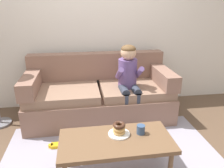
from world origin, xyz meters
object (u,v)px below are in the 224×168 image
at_px(donut, 119,132).
at_px(coffee_table, 116,143).
at_px(toy_controller, 58,146).
at_px(person_child, 129,77).
at_px(couch, 99,95).
at_px(mug, 141,129).

bearing_deg(donut, coffee_table, -119.47).
height_order(coffee_table, toy_controller, coffee_table).
distance_m(person_child, toy_controller, 1.27).
xyz_separation_m(coffee_table, person_child, (0.36, 1.08, 0.29)).
xyz_separation_m(coffee_table, donut, (0.04, 0.07, 0.08)).
xyz_separation_m(couch, donut, (0.07, -1.21, 0.13)).
distance_m(coffee_table, toy_controller, 0.90).
bearing_deg(mug, person_child, 83.89).
bearing_deg(donut, couch, 93.41).
bearing_deg(couch, coffee_table, -88.63).
height_order(person_child, toy_controller, person_child).
bearing_deg(person_child, toy_controller, -151.71).
distance_m(couch, coffee_table, 1.28).
bearing_deg(toy_controller, mug, -19.97).
height_order(couch, coffee_table, couch).
relative_size(couch, mug, 22.93).
relative_size(person_child, mug, 12.24).
xyz_separation_m(person_child, toy_controller, (-0.96, -0.52, -0.65)).
bearing_deg(coffee_table, toy_controller, 137.22).
distance_m(mug, toy_controller, 1.09).
height_order(coffee_table, donut, donut).
bearing_deg(person_child, coffee_table, -108.55).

